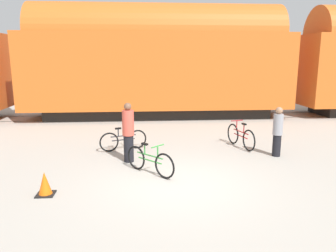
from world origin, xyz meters
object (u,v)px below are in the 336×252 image
(freight_train, at_px, (158,59))
(traffic_cone, at_px, (45,184))
(person_in_red, at_px, (128,133))
(bicycle_black, at_px, (124,140))
(person_in_grey, at_px, (278,131))
(bicycle_maroon, at_px, (241,136))
(bicycle_green, at_px, (150,161))

(freight_train, bearing_deg, traffic_cone, -107.41)
(person_in_red, bearing_deg, bicycle_black, 114.83)
(person_in_grey, bearing_deg, person_in_red, -111.18)
(bicycle_maroon, height_order, person_in_grey, person_in_grey)
(freight_train, xyz_separation_m, person_in_grey, (3.41, -7.28, -2.21))
(freight_train, height_order, person_in_red, freight_train)
(person_in_red, height_order, traffic_cone, person_in_red)
(bicycle_green, height_order, bicycle_black, bicycle_green)
(freight_train, xyz_separation_m, traffic_cone, (-3.07, -9.80, -2.76))
(bicycle_black, relative_size, person_in_red, 0.87)
(bicycle_green, distance_m, person_in_grey, 4.29)
(bicycle_maroon, height_order, traffic_cone, bicycle_maroon)
(bicycle_black, distance_m, traffic_cone, 3.94)
(person_in_grey, bearing_deg, traffic_cone, -92.50)
(freight_train, relative_size, person_in_red, 23.64)
(bicycle_maroon, distance_m, bicycle_black, 4.06)
(person_in_grey, bearing_deg, freight_train, -178.60)
(bicycle_black, relative_size, traffic_cone, 2.85)
(bicycle_maroon, height_order, bicycle_black, bicycle_maroon)
(bicycle_green, relative_size, bicycle_black, 0.84)
(bicycle_green, relative_size, person_in_grey, 0.83)
(bicycle_black, relative_size, person_in_grey, 0.99)
(person_in_red, height_order, person_in_grey, person_in_red)
(bicycle_maroon, bearing_deg, bicycle_green, -143.05)
(person_in_grey, bearing_deg, bicycle_black, -126.21)
(freight_train, distance_m, bicycle_green, 9.02)
(bicycle_maroon, xyz_separation_m, bicycle_black, (-4.06, -0.03, -0.04))
(person_in_red, relative_size, person_in_grey, 1.13)
(bicycle_maroon, bearing_deg, traffic_cone, -147.27)
(bicycle_green, distance_m, traffic_cone, 2.71)
(freight_train, height_order, bicycle_black, freight_train)
(freight_train, distance_m, traffic_cone, 10.63)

